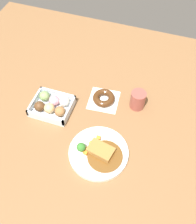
{
  "coord_description": "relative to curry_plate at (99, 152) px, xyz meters",
  "views": [
    {
      "loc": [
        0.23,
        -0.5,
        0.95
      ],
      "look_at": [
        0.02,
        0.13,
        0.03
      ],
      "focal_mm": 42.38,
      "sensor_mm": 36.0,
      "label": 1
    }
  ],
  "objects": [
    {
      "name": "ground_plane",
      "position": [
        -0.08,
        0.04,
        -0.01
      ],
      "size": [
        1.6,
        1.6,
        0.0
      ],
      "primitive_type": "plane",
      "color": "brown"
    },
    {
      "name": "curry_plate",
      "position": [
        0.0,
        0.0,
        0.0
      ],
      "size": [
        0.24,
        0.24,
        0.07
      ],
      "color": "white",
      "rests_on": "ground_plane"
    },
    {
      "name": "donut_box",
      "position": [
        -0.26,
        0.15,
        0.01
      ],
      "size": [
        0.17,
        0.15,
        0.06
      ],
      "color": "silver",
      "rests_on": "ground_plane"
    },
    {
      "name": "chocolate_ring_donut",
      "position": [
        -0.06,
        0.27,
        0.0
      ],
      "size": [
        0.14,
        0.14,
        0.03
      ],
      "color": "white",
      "rests_on": "ground_plane"
    },
    {
      "name": "coffee_mug",
      "position": [
        0.09,
        0.28,
        0.03
      ],
      "size": [
        0.07,
        0.07,
        0.09
      ],
      "primitive_type": "cylinder",
      "color": "#9E4C42",
      "rests_on": "ground_plane"
    }
  ]
}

